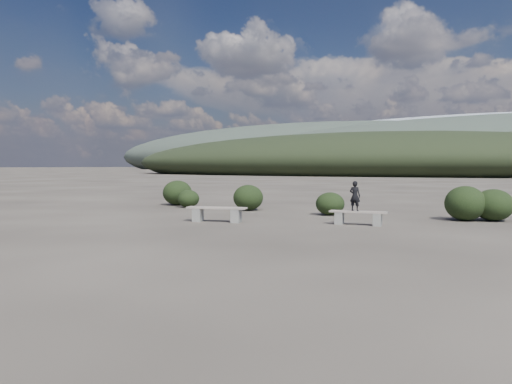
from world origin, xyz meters
The scene contains 11 objects.
ground centered at (0.00, 0.00, 0.00)m, with size 1200.00×1200.00×0.00m, color #322D27.
bench_left centered at (-1.30, 4.46, 0.31)m, with size 2.05×0.94×0.50m.
bench_right centered at (3.09, 5.92, 0.27)m, with size 1.83×0.65×0.45m.
seated_person centered at (2.98, 5.90, 0.92)m, with size 0.35×0.23×0.95m, color black.
shrub_a centered at (-5.67, 8.67, 0.40)m, with size 0.97×0.97×0.79m, color black.
shrub_b centered at (-2.58, 8.72, 0.54)m, with size 1.26×1.26×1.08m, color black.
shrub_c centered at (1.16, 8.49, 0.44)m, with size 1.09×1.09×0.87m, color black.
shrub_d centered at (5.87, 8.96, 0.60)m, with size 1.36×1.36×1.19m, color black.
shrub_e centered at (6.71, 9.34, 0.54)m, with size 1.31×1.31×1.09m, color black.
shrub_f centered at (-6.95, 9.51, 0.59)m, with size 1.39×1.39×1.18m, color black.
mountain_ridges centered at (-7.48, 339.06, 10.84)m, with size 500.00×400.00×56.00m.
Camera 1 is at (7.98, -9.31, 1.87)m, focal length 35.00 mm.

